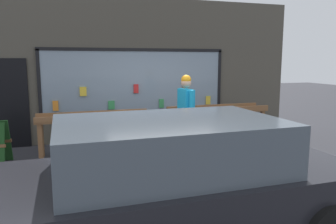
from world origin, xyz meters
TOP-DOWN VIEW (x-y plane):
  - ground_plane at (0.00, 0.00)m, footprint 40.00×40.00m
  - shopfront_facade at (-0.06, 2.39)m, footprint 8.13×0.29m
  - display_table_left at (-1.46, 1.11)m, footprint 2.46×0.65m
  - display_table_right at (1.47, 1.11)m, footprint 2.46×0.63m
  - person_browsing at (0.45, 0.59)m, footprint 0.24×0.68m
  - small_dog at (0.05, 0.38)m, footprint 0.24×0.56m
  - parked_car at (-0.96, -2.71)m, footprint 4.34×2.01m

SIDE VIEW (x-z plane):
  - ground_plane at x=0.00m, z-range 0.00..0.00m
  - small_dog at x=0.05m, z-range 0.08..0.48m
  - display_table_left at x=-1.46m, z-range 0.28..1.20m
  - parked_car at x=-0.96m, z-range 0.04..1.45m
  - display_table_right at x=1.47m, z-range 0.29..1.24m
  - person_browsing at x=0.45m, z-range 0.16..1.90m
  - shopfront_facade at x=-0.06m, z-range -0.03..3.60m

